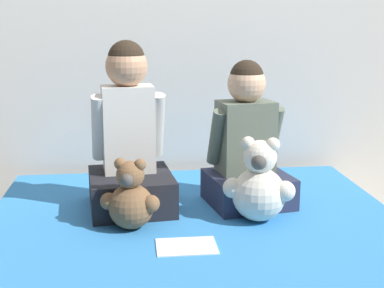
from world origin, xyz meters
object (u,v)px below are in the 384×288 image
Objects in this scene: teddy_bear_held_by_left_child at (131,199)px; teddy_bear_held_by_right_child at (259,186)px; child_on_right at (247,146)px; sign_card at (187,246)px; child_on_left at (129,144)px.

teddy_bear_held_by_left_child is 0.50m from teddy_bear_held_by_right_child.
teddy_bear_held_by_right_child is at bearing -99.46° from child_on_right.
child_on_right is 2.89× the size of sign_card.
teddy_bear_held_by_right_child reaches higher than sign_card.
sign_card is at bearing -126.58° from teddy_bear_held_by_right_child.
teddy_bear_held_by_right_child is at bearing -30.20° from child_on_left.
teddy_bear_held_by_right_child is (0.00, -0.22, -0.11)m from child_on_right.
teddy_bear_held_by_right_child is (0.50, -0.22, -0.13)m from child_on_left.
teddy_bear_held_by_left_child is 1.29× the size of sign_card.
sign_card is at bearing -72.74° from child_on_left.
child_on_right is 0.59m from sign_card.
child_on_right is at bearing 108.51° from teddy_bear_held_by_right_child.
child_on_left reaches higher than child_on_right.
teddy_bear_held_by_left_child is at bearing -159.33° from teddy_bear_held_by_right_child.
sign_card is (0.19, -0.44, -0.27)m from child_on_left.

